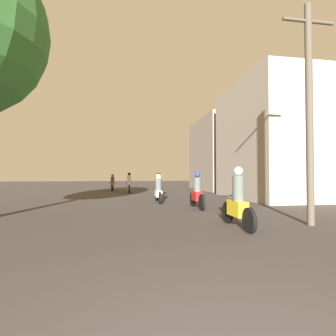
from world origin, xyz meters
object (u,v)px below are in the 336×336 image
motorcycle_silver (129,185)px  building_right_near (270,141)px  motorcycle_red (197,194)px  motorcycle_white (158,191)px  utility_pole_near (309,108)px  motorcycle_orange (112,184)px  motorcycle_yellow (238,203)px  motorcycle_green (159,187)px  building_right_far (222,155)px

motorcycle_silver → building_right_near: bearing=-45.1°
motorcycle_red → building_right_near: 7.49m
motorcycle_white → utility_pole_near: bearing=-68.7°
motorcycle_red → motorcycle_orange: (-4.14, 13.11, -0.03)m
motorcycle_orange → building_right_near: bearing=-48.2°
motorcycle_white → motorcycle_yellow: bearing=-84.7°
motorcycle_yellow → building_right_near: (5.79, 8.02, 2.85)m
motorcycle_yellow → motorcycle_green: 10.45m
motorcycle_yellow → motorcycle_red: (0.04, 4.18, -0.03)m
motorcycle_white → motorcycle_orange: bearing=99.5°
motorcycle_red → motorcycle_green: size_ratio=1.04×
motorcycle_yellow → building_right_near: 10.30m
motorcycle_orange → motorcycle_white: bearing=-80.0°
building_right_far → utility_pole_near: (-4.00, -17.19, -0.01)m
motorcycle_green → utility_pole_near: (2.99, -10.46, 2.72)m
motorcycle_green → motorcycle_silver: 4.43m
motorcycle_orange → motorcycle_red: bearing=-77.5°
building_right_near → utility_pole_near: building_right_near is taller
building_right_near → building_right_far: size_ratio=0.93×
motorcycle_yellow → motorcycle_red: bearing=81.0°
motorcycle_silver → motorcycle_orange: motorcycle_silver is taller
utility_pole_near → motorcycle_orange: bearing=109.9°
motorcycle_silver → utility_pole_near: 15.52m
motorcycle_yellow → motorcycle_silver: (-2.66, 14.45, -0.02)m
building_right_far → motorcycle_green: bearing=-136.1°
building_right_far → utility_pole_near: size_ratio=1.20×
motorcycle_red → motorcycle_orange: bearing=105.8°
utility_pole_near → building_right_near: bearing=65.8°
motorcycle_yellow → motorcycle_white: 6.94m
motorcycle_orange → building_right_near: (9.89, -9.27, 2.91)m
motorcycle_yellow → building_right_far: size_ratio=0.26×
motorcycle_white → utility_pole_near: utility_pole_near is taller
motorcycle_green → motorcycle_yellow: bearing=-94.1°
utility_pole_near → motorcycle_silver: bearing=108.5°
motorcycle_green → motorcycle_silver: motorcycle_silver is taller
motorcycle_silver → building_right_far: (8.84, 2.70, 2.71)m
motorcycle_white → motorcycle_green: (0.48, 3.60, 0.04)m
motorcycle_green → building_right_far: 10.08m
building_right_near → utility_pole_near: bearing=-114.2°
motorcycle_orange → utility_pole_near: (6.27, -17.33, 2.74)m
motorcycle_red → motorcycle_white: bearing=115.1°
motorcycle_green → building_right_near: (6.61, -2.40, 2.89)m
motorcycle_yellow → building_right_far: (6.17, 17.15, 2.69)m
motorcycle_green → motorcycle_silver: (-1.85, 4.03, 0.02)m
motorcycle_orange → building_right_far: (10.27, -0.14, 2.75)m
motorcycle_orange → motorcycle_yellow: bearing=-81.7°
motorcycle_yellow → motorcycle_orange: 17.77m
motorcycle_white → building_right_far: size_ratio=0.25×
motorcycle_red → building_right_far: size_ratio=0.27×
building_right_near → motorcycle_white: bearing=-170.4°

